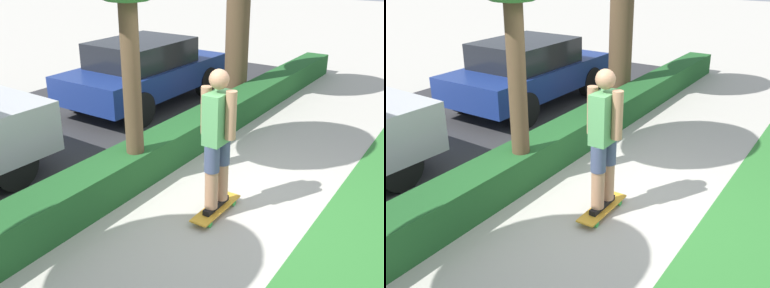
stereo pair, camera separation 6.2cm
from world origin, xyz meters
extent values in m
plane|color=#ADA89E|center=(0.00, 0.00, 0.00)|extent=(60.00, 60.00, 0.00)
cube|color=#2D2D30|center=(0.00, 4.20, 0.00)|extent=(15.65, 5.00, 0.01)
cube|color=#1E5123|center=(0.00, 1.60, 0.26)|extent=(15.65, 0.60, 0.53)
cube|color=gold|center=(-0.24, 0.13, 0.09)|extent=(0.90, 0.24, 0.02)
cylinder|color=green|center=(0.07, 0.04, 0.04)|extent=(0.08, 0.04, 0.08)
cylinder|color=green|center=(0.07, 0.22, 0.04)|extent=(0.08, 0.04, 0.08)
cylinder|color=green|center=(-0.54, 0.04, 0.04)|extent=(0.08, 0.04, 0.08)
cylinder|color=green|center=(-0.54, 0.22, 0.04)|extent=(0.08, 0.04, 0.08)
cube|color=black|center=(-0.37, 0.13, 0.13)|extent=(0.26, 0.09, 0.07)
cylinder|color=#A37556|center=(-0.37, 0.13, 0.59)|extent=(0.16, 0.16, 0.84)
cylinder|color=#3D4766|center=(-0.37, 0.13, 0.84)|extent=(0.19, 0.19, 0.34)
cube|color=black|center=(-0.11, 0.13, 0.13)|extent=(0.26, 0.09, 0.07)
cylinder|color=#A37556|center=(-0.11, 0.13, 0.59)|extent=(0.16, 0.16, 0.84)
cylinder|color=#3D4766|center=(-0.11, 0.13, 0.84)|extent=(0.19, 0.19, 0.34)
cube|color=#519356|center=(-0.24, 0.13, 1.32)|extent=(0.40, 0.22, 0.62)
cylinder|color=#A37556|center=(-0.24, -0.03, 1.38)|extent=(0.13, 0.13, 0.59)
cylinder|color=#A37556|center=(-0.24, 0.30, 1.38)|extent=(0.13, 0.13, 0.59)
sphere|color=#A37556|center=(-0.24, 0.13, 1.79)|extent=(0.24, 0.24, 0.24)
cylinder|color=brown|center=(-0.18, 1.50, 1.50)|extent=(0.25, 0.25, 2.99)
cylinder|color=brown|center=(4.00, 2.15, 1.58)|extent=(0.50, 0.50, 3.15)
cylinder|color=black|center=(-1.21, 2.88, 0.35)|extent=(0.71, 0.22, 0.71)
cube|color=navy|center=(2.90, 3.79, 0.63)|extent=(3.93, 1.82, 0.56)
cube|color=black|center=(2.78, 3.79, 1.17)|extent=(2.05, 1.59, 0.53)
cylinder|color=black|center=(4.11, 2.97, 0.35)|extent=(0.70, 0.21, 0.70)
cylinder|color=black|center=(4.11, 4.60, 0.35)|extent=(0.70, 0.21, 0.70)
cylinder|color=black|center=(1.69, 2.97, 0.35)|extent=(0.70, 0.21, 0.70)
cylinder|color=black|center=(1.69, 4.60, 0.35)|extent=(0.70, 0.21, 0.70)
camera|label=1|loc=(-4.58, -2.36, 3.11)|focal=42.00mm
camera|label=2|loc=(-4.61, -2.30, 3.11)|focal=42.00mm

